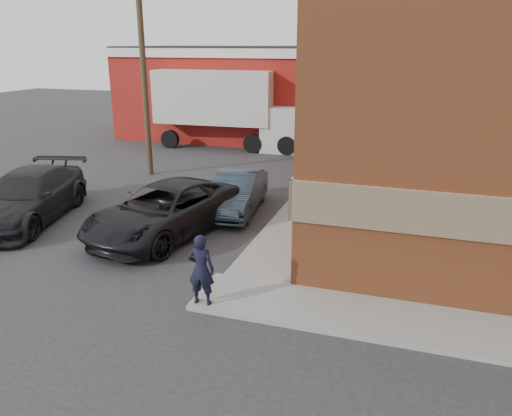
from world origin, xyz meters
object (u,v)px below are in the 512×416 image
Objects in this scene: warehouse at (255,92)px; box_truck at (231,104)px; man at (201,270)px; suv_a at (166,210)px; sedan at (237,193)px; utility_pole at (143,68)px; suv_b at (27,197)px.

warehouse reaches higher than box_truck.
suv_a is at bearing -57.92° from man.
suv_a reaches higher than sedan.
box_truck is at bearing -92.38° from warehouse.
man is at bearing -40.26° from suv_a.
box_truck is at bearing 79.25° from utility_pole.
utility_pole is 7.50m from box_truck.
box_truck reaches higher than sedan.
man reaches higher than sedan.
suv_a is 0.65× the size of box_truck.
suv_a is at bearing -80.88° from warehouse.
box_truck is at bearing -76.31° from man.
suv_b is at bearing -96.34° from utility_pole.
utility_pole reaches higher than suv_a.
utility_pole is at bearing 69.63° from suv_b.
man is 0.39× the size of sedan.
man is 8.85m from suv_b.
man is at bearing -73.67° from box_truck.
utility_pole is 7.95m from sedan.
suv_a is at bearing -122.32° from sedan.
warehouse reaches higher than sedan.
suv_b reaches higher than sedan.
suv_a is at bearing -80.04° from box_truck.
warehouse is 3.98m from box_truck.
warehouse is 22.39m from man.
suv_a is at bearing -10.91° from suv_b.
man is 0.19× the size of box_truck.
man is 6.91m from sedan.
warehouse is 2.81× the size of suv_b.
suv_b is 0.65× the size of box_truck.
man is 0.29× the size of suv_a.
warehouse is 18.16m from suv_b.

